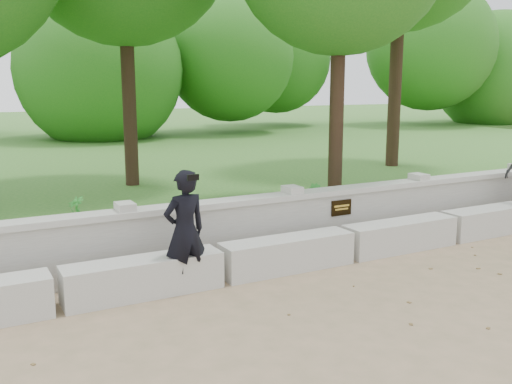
# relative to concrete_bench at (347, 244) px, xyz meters

# --- Properties ---
(ground) EXTENTS (80.00, 80.00, 0.00)m
(ground) POSITION_rel_concrete_bench_xyz_m (-0.00, -1.90, -0.22)
(ground) COLOR #9B7D5F
(ground) RESTS_ON ground
(lawn) EXTENTS (40.00, 22.00, 0.25)m
(lawn) POSITION_rel_concrete_bench_xyz_m (-0.00, 12.10, -0.10)
(lawn) COLOR #306D26
(lawn) RESTS_ON ground
(concrete_bench) EXTENTS (11.90, 0.45, 0.45)m
(concrete_bench) POSITION_rel_concrete_bench_xyz_m (0.00, 0.00, 0.00)
(concrete_bench) COLOR beige
(concrete_bench) RESTS_ON ground
(parapet_wall) EXTENTS (12.50, 0.35, 0.90)m
(parapet_wall) POSITION_rel_concrete_bench_xyz_m (0.00, 0.70, 0.24)
(parapet_wall) COLOR #B8B6AE
(parapet_wall) RESTS_ON ground
(man_main) EXTENTS (0.59, 0.53, 1.50)m
(man_main) POSITION_rel_concrete_bench_xyz_m (-2.51, -0.10, 0.52)
(man_main) COLOR black
(man_main) RESTS_ON ground
(shrub_a) EXTENTS (0.33, 0.29, 0.52)m
(shrub_a) POSITION_rel_concrete_bench_xyz_m (-1.62, 1.40, 0.29)
(shrub_a) COLOR #2F882E
(shrub_a) RESTS_ON lawn
(shrub_b) EXTENTS (0.37, 0.36, 0.52)m
(shrub_b) POSITION_rel_concrete_bench_xyz_m (0.68, 1.77, 0.29)
(shrub_b) COLOR #2F882E
(shrub_b) RESTS_ON lawn
(shrub_d) EXTENTS (0.35, 0.36, 0.51)m
(shrub_d) POSITION_rel_concrete_bench_xyz_m (-3.25, 2.63, 0.28)
(shrub_d) COLOR #2F882E
(shrub_d) RESTS_ON lawn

